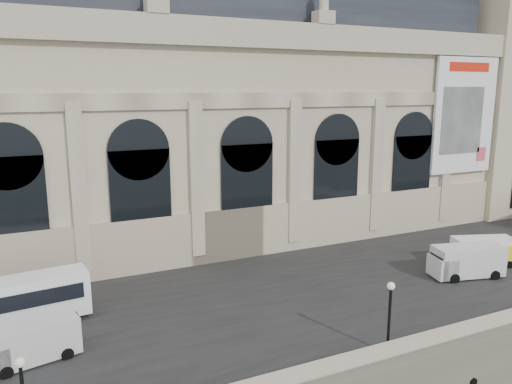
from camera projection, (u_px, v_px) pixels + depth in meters
quay at (233, 244)px, 62.23m from camera, size 160.00×70.00×6.00m
street at (327, 278)px, 43.02m from camera, size 160.00×24.00×0.06m
parapet at (446, 341)px, 31.03m from camera, size 160.00×1.40×1.21m
museum at (195, 111)px, 52.66m from camera, size 69.00×18.70×29.10m
clock_pavilion at (489, 78)px, 66.03m from camera, size 13.00×14.72×36.70m
van_b at (26, 344)px, 29.42m from camera, size 5.77×3.12×2.43m
van_c at (464, 262)px, 42.96m from camera, size 6.59×3.73×2.77m
box_truck at (479, 252)px, 45.84m from camera, size 6.86×4.12×2.64m
lamp_right at (389, 319)px, 30.22m from camera, size 0.48×0.48×4.71m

